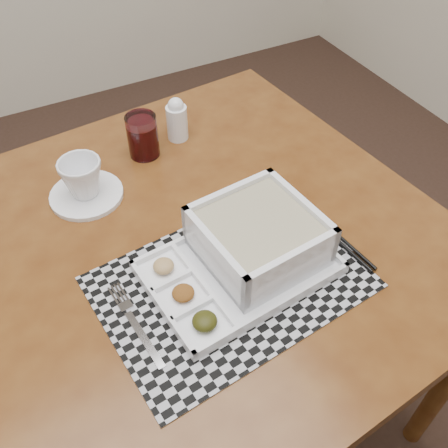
% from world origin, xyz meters
% --- Properties ---
extents(dining_table, '(1.00, 1.00, 0.68)m').
position_xyz_m(dining_table, '(0.86, 0.76, 0.61)').
color(dining_table, '#4C250D').
rests_on(dining_table, ground).
extents(placemat, '(0.48, 0.36, 0.00)m').
position_xyz_m(placemat, '(0.87, 0.63, 0.68)').
color(placemat, '#A6A7AE').
rests_on(placemat, dining_table).
extents(serving_tray, '(0.34, 0.25, 0.10)m').
position_xyz_m(serving_tray, '(0.93, 0.65, 0.72)').
color(serving_tray, white).
rests_on(serving_tray, placemat).
extents(fork, '(0.03, 0.19, 0.00)m').
position_xyz_m(fork, '(0.69, 0.63, 0.69)').
color(fork, '#B8B7BE').
rests_on(fork, placemat).
extents(spoon, '(0.04, 0.18, 0.01)m').
position_xyz_m(spoon, '(1.08, 0.72, 0.69)').
color(spoon, '#B8B7BE').
rests_on(spoon, placemat).
extents(chopsticks, '(0.04, 0.24, 0.01)m').
position_xyz_m(chopsticks, '(1.09, 0.65, 0.69)').
color(chopsticks, black).
rests_on(chopsticks, placemat).
extents(saucer, '(0.15, 0.15, 0.01)m').
position_xyz_m(saucer, '(0.71, 0.96, 0.69)').
color(saucer, white).
rests_on(saucer, dining_table).
extents(cup, '(0.10, 0.10, 0.08)m').
position_xyz_m(cup, '(0.71, 0.96, 0.73)').
color(cup, white).
rests_on(cup, saucer).
extents(juice_glass, '(0.07, 0.07, 0.10)m').
position_xyz_m(juice_glass, '(0.87, 1.04, 0.73)').
color(juice_glass, white).
rests_on(juice_glass, dining_table).
extents(creamer_bottle, '(0.05, 0.05, 0.10)m').
position_xyz_m(creamer_bottle, '(0.96, 1.06, 0.73)').
color(creamer_bottle, white).
rests_on(creamer_bottle, dining_table).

